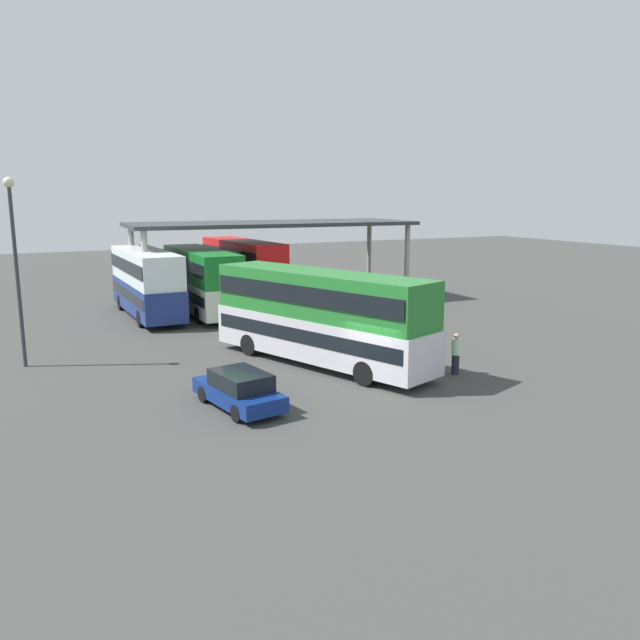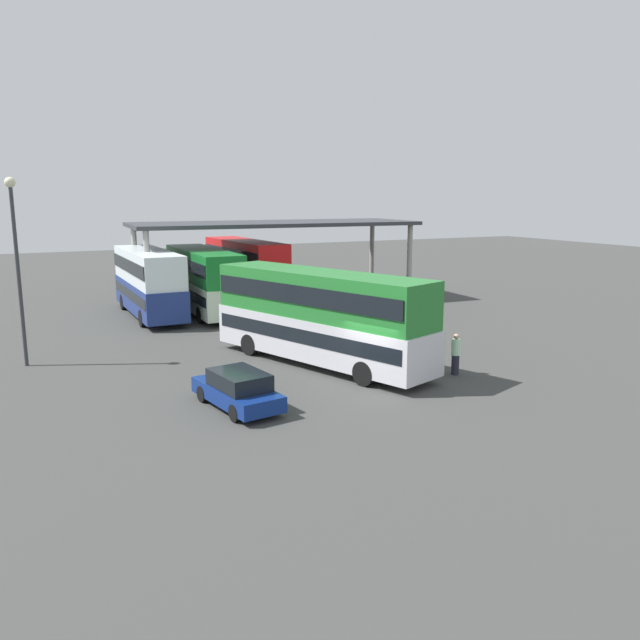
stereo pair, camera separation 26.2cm
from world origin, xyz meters
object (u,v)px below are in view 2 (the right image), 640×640
double_decker_near_canopy (149,280)px  pedestrian_waiting (456,354)px  double_decker_mid_row (203,278)px  parked_hatchback (238,389)px  lamppost_tall (16,250)px  double_decker_main (320,314)px  double_decker_far_right (245,267)px

double_decker_near_canopy → pedestrian_waiting: double_decker_near_canopy is taller
double_decker_near_canopy → double_decker_mid_row: bearing=-97.8°
parked_hatchback → pedestrian_waiting: (9.53, 0.09, 0.20)m
double_decker_mid_row → pedestrian_waiting: 19.23m
lamppost_tall → pedestrian_waiting: bearing=-30.1°
pedestrian_waiting → double_decker_main: bearing=80.9°
double_decker_near_canopy → double_decker_mid_row: double_decker_near_canopy is taller
double_decker_mid_row → lamppost_tall: (-10.54, -9.02, 2.86)m
double_decker_main → parked_hatchback: 6.73m
parked_hatchback → double_decker_near_canopy: 18.92m
double_decker_far_right → lamppost_tall: bearing=127.4°
double_decker_mid_row → double_decker_main: bearing=-175.0°
pedestrian_waiting → lamppost_tall: bearing=92.8°
lamppost_tall → double_decker_near_canopy: bearing=52.6°
double_decker_main → double_decker_near_canopy: (-4.52, 14.82, -0.03)m
double_decker_near_canopy → double_decker_far_right: size_ratio=0.98×
double_decker_far_right → lamppost_tall: 19.58m
parked_hatchback → double_decker_far_right: 23.63m
double_decker_near_canopy → lamppost_tall: 12.20m
double_decker_main → double_decker_far_right: size_ratio=1.12×
double_decker_main → lamppost_tall: size_ratio=1.41×
double_decker_mid_row → pedestrian_waiting: bearing=-162.8°
double_decker_main → pedestrian_waiting: (4.38, -3.94, -1.40)m
pedestrian_waiting → parked_hatchback: bearing=123.4°
parked_hatchback → double_decker_near_canopy: (0.63, 18.85, 1.57)m
double_decker_near_canopy → lamppost_tall: lamppost_tall is taller
lamppost_tall → double_decker_far_right: bearing=41.1°
lamppost_tall → pedestrian_waiting: size_ratio=4.65×
parked_hatchback → lamppost_tall: bearing=25.5°
double_decker_near_canopy → lamppost_tall: size_ratio=1.24×
double_decker_main → double_decker_mid_row: double_decker_main is taller
double_decker_main → double_decker_near_canopy: 15.49m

